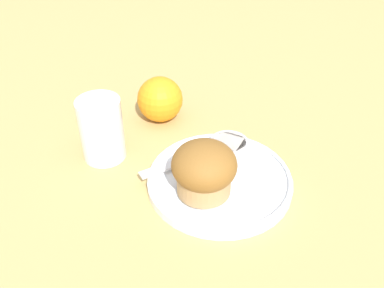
% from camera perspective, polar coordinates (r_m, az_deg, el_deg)
% --- Properties ---
extents(ground_plane, '(3.00, 3.00, 0.00)m').
position_cam_1_polar(ground_plane, '(0.65, 4.13, -5.19)').
color(ground_plane, tan).
extents(plate, '(0.21, 0.21, 0.02)m').
position_cam_1_polar(plate, '(0.64, 3.67, -4.78)').
color(plate, white).
rests_on(plate, ground_plane).
extents(muffin, '(0.09, 0.09, 0.08)m').
position_cam_1_polar(muffin, '(0.58, 1.63, -3.41)').
color(muffin, tan).
rests_on(muffin, plate).
extents(cream_ramekin, '(0.06, 0.06, 0.02)m').
position_cam_1_polar(cream_ramekin, '(0.66, 4.93, -0.37)').
color(cream_ramekin, silver).
rests_on(cream_ramekin, plate).
extents(berry_pair, '(0.02, 0.01, 0.01)m').
position_cam_1_polar(berry_pair, '(0.66, 0.96, -1.37)').
color(berry_pair, '#B7192D').
rests_on(berry_pair, plate).
extents(butter_knife, '(0.19, 0.05, 0.00)m').
position_cam_1_polar(butter_knife, '(0.66, 0.51, -1.62)').
color(butter_knife, silver).
rests_on(butter_knife, plate).
extents(orange_fruit, '(0.08, 0.08, 0.08)m').
position_cam_1_polar(orange_fruit, '(0.77, -4.28, 5.96)').
color(orange_fruit, orange).
rests_on(orange_fruit, ground_plane).
extents(juice_glass, '(0.07, 0.07, 0.10)m').
position_cam_1_polar(juice_glass, '(0.68, -11.97, 1.93)').
color(juice_glass, silver).
rests_on(juice_glass, ground_plane).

